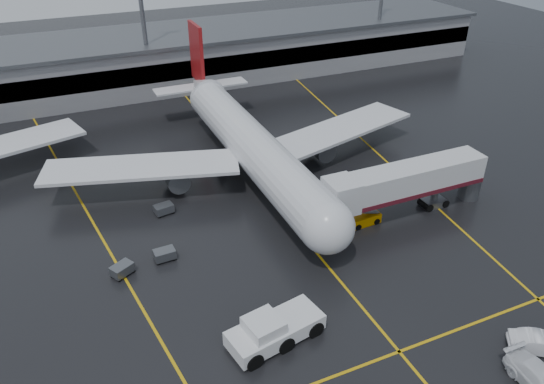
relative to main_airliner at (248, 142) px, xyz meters
name	(u,v)px	position (x,y,z in m)	size (l,w,h in m)	color
ground	(281,211)	(0.00, -9.70, -4.21)	(220.00, 220.00, 0.00)	black
apron_line_centre	(281,211)	(0.00, -9.70, -4.20)	(0.25, 90.00, 0.02)	gold
apron_line_stop	(399,352)	(0.00, -31.70, -4.20)	(60.00, 0.25, 0.02)	gold
apron_line_left	(83,205)	(-20.00, 0.30, -4.20)	(0.25, 70.00, 0.02)	gold
apron_line_right	(369,146)	(18.00, 0.30, -4.20)	(0.25, 70.00, 0.02)	gold
terminal	(170,57)	(0.00, 38.23, 0.11)	(122.00, 19.00, 8.60)	gray
light_mast_mid	(141,7)	(-5.00, 32.30, 10.27)	(3.00, 1.20, 25.45)	#595B60
main_airliner	(248,142)	(0.00, 0.00, 0.00)	(48.80, 45.60, 14.10)	silver
jet_bridge	(407,183)	(11.87, -15.70, -0.28)	(19.90, 3.40, 6.05)	silver
pushback_tractor	(273,330)	(-8.51, -26.67, -3.10)	(8.21, 4.58, 2.78)	white
belt_loader	(364,219)	(6.99, -15.50, -3.65)	(3.65, 1.86, 2.26)	#D98800
service_van_b	(542,382)	(7.14, -38.68, -3.35)	(2.42, 5.95, 1.73)	white
service_van_c	(541,344)	(10.01, -36.00, -3.42)	(1.67, 4.80, 1.58)	white
baggage_cart_a	(165,254)	(-13.88, -13.04, -3.58)	(2.06, 1.39, 1.12)	#595B60
baggage_cart_b	(122,269)	(-18.01, -13.67, -3.58)	(2.38, 2.11, 1.12)	#595B60
baggage_cart_c	(164,209)	(-12.01, -5.03, -3.58)	(2.19, 1.61, 1.12)	#595B60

